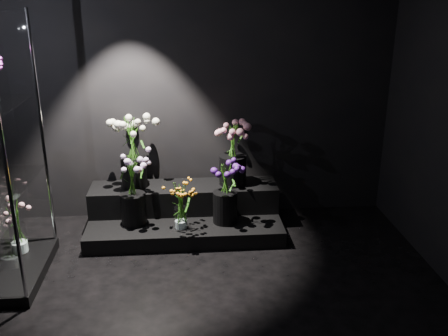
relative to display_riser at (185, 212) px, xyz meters
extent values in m
plane|color=black|center=(0.18, -1.62, -0.18)|extent=(4.00, 4.00, 0.00)
plane|color=black|center=(0.18, 0.38, 1.22)|extent=(4.00, 0.00, 4.00)
cube|color=black|center=(0.00, -0.10, -0.10)|extent=(1.91, 0.85, 0.16)
cube|color=black|center=(0.00, 0.12, 0.12)|extent=(1.91, 0.42, 0.27)
cube|color=black|center=(-1.51, -0.80, -0.13)|extent=(0.60, 0.99, 0.10)
cylinder|color=white|center=(-0.04, -0.32, 0.09)|extent=(0.12, 0.12, 0.22)
cylinder|color=black|center=(-0.49, -0.18, 0.14)|extent=(0.25, 0.25, 0.31)
cylinder|color=black|center=(0.40, -0.22, 0.14)|extent=(0.24, 0.24, 0.32)
cylinder|color=black|center=(-0.50, 0.12, 0.40)|extent=(0.26, 0.26, 0.31)
cylinder|color=black|center=(0.50, 0.13, 0.40)|extent=(0.28, 0.28, 0.30)
cylinder|color=white|center=(-1.48, -0.56, 0.06)|extent=(0.15, 0.15, 0.28)
camera|label=1|loc=(0.02, -4.66, 2.15)|focal=40.00mm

